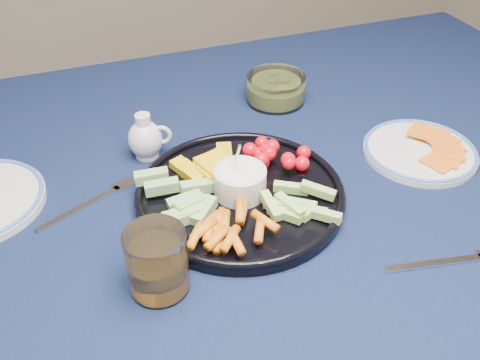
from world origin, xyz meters
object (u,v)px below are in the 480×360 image
object	(u,v)px
dining_table	(251,202)
creamer_pitcher	(146,139)
juice_tumbler	(158,265)
crudite_platter	(239,191)
cheese_plate	(420,150)
pickle_bowl	(276,90)

from	to	relation	value
dining_table	creamer_pitcher	bearing A→B (deg)	149.86
creamer_pitcher	juice_tumbler	world-z (taller)	juice_tumbler
crudite_platter	creamer_pitcher	distance (m)	0.22
dining_table	creamer_pitcher	xyz separation A→B (m)	(-0.17, 0.10, 0.13)
creamer_pitcher	cheese_plate	world-z (taller)	creamer_pitcher
creamer_pitcher	pickle_bowl	distance (m)	0.33
creamer_pitcher	pickle_bowl	size ratio (longest dim) A/B	0.70
creamer_pitcher	cheese_plate	bearing A→B (deg)	-19.94
pickle_bowl	cheese_plate	xyz separation A→B (m)	(0.18, -0.29, -0.02)
crudite_platter	creamer_pitcher	xyz separation A→B (m)	(-0.12, 0.18, 0.02)
dining_table	juice_tumbler	xyz separation A→B (m)	(-0.23, -0.22, 0.13)
creamer_pitcher	juice_tumbler	xyz separation A→B (m)	(-0.05, -0.32, 0.01)
crudite_platter	pickle_bowl	bearing A→B (deg)	56.44
creamer_pitcher	dining_table	bearing A→B (deg)	-30.14
dining_table	juice_tumbler	bearing A→B (deg)	-135.51
dining_table	creamer_pitcher	size ratio (longest dim) A/B	18.57
dining_table	juice_tumbler	size ratio (longest dim) A/B	16.48
creamer_pitcher	juice_tumbler	distance (m)	0.33
dining_table	cheese_plate	world-z (taller)	cheese_plate
cheese_plate	dining_table	bearing A→B (deg)	166.40
dining_table	juice_tumbler	world-z (taller)	juice_tumbler
dining_table	pickle_bowl	size ratio (longest dim) A/B	13.01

